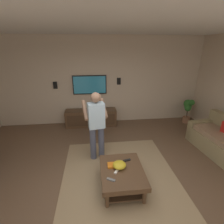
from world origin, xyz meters
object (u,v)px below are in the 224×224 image
(person_standing, at_px, (96,123))
(remote_white, at_px, (117,171))
(book, at_px, (113,165))
(wall_speaker_left, at_px, (119,81))
(remote_black, at_px, (127,160))
(bowl, at_px, (119,165))
(potted_plant_tall, at_px, (188,108))
(vase_round, at_px, (98,107))
(tv, at_px, (90,85))
(coffee_table, at_px, (122,174))
(remote_grey, at_px, (111,180))
(media_console, at_px, (91,118))
(wall_speaker_right, at_px, (55,85))

(person_standing, relative_size, remote_white, 10.93)
(book, relative_size, wall_speaker_left, 1.00)
(person_standing, height_order, remote_black, person_standing)
(remote_black, bearing_deg, bowl, 31.18)
(potted_plant_tall, relative_size, bowl, 3.34)
(vase_round, bearing_deg, tv, 46.41)
(coffee_table, relative_size, remote_grey, 6.67)
(media_console, xyz_separation_m, bowl, (-2.80, -0.53, 0.18))
(coffee_table, xyz_separation_m, remote_black, (0.25, -0.14, 0.12))
(person_standing, distance_m, vase_round, 1.89)
(media_console, height_order, bowl, media_console)
(book, bearing_deg, coffee_table, -40.62)
(person_standing, height_order, wall_speaker_right, person_standing)
(wall_speaker_left, bearing_deg, bowl, 171.69)
(bowl, relative_size, remote_black, 1.69)
(wall_speaker_right, bearing_deg, media_console, -102.85)
(wall_speaker_left, bearing_deg, remote_white, 170.84)
(remote_grey, bearing_deg, wall_speaker_left, -71.73)
(remote_black, bearing_deg, potted_plant_tall, -150.92)
(potted_plant_tall, height_order, remote_black, potted_plant_tall)
(coffee_table, relative_size, remote_black, 6.67)
(media_console, distance_m, remote_black, 2.72)
(tv, relative_size, remote_black, 7.41)
(wall_speaker_right, bearing_deg, wall_speaker_left, -90.00)
(person_standing, distance_m, remote_black, 1.08)
(coffee_table, height_order, media_console, media_console)
(vase_round, relative_size, wall_speaker_left, 1.00)
(coffee_table, bearing_deg, vase_round, 6.29)
(coffee_table, relative_size, remote_white, 6.67)
(remote_grey, distance_m, book, 0.38)
(bowl, bearing_deg, remote_grey, 148.01)
(remote_grey, distance_m, wall_speaker_right, 3.79)
(tv, relative_size, remote_white, 7.41)
(coffee_table, relative_size, wall_speaker_right, 4.55)
(person_standing, height_order, vase_round, person_standing)
(bowl, bearing_deg, person_standing, 22.63)
(remote_white, relative_size, wall_speaker_right, 0.68)
(media_console, distance_m, wall_speaker_right, 1.58)
(vase_round, bearing_deg, remote_white, -175.86)
(person_standing, xyz_separation_m, potted_plant_tall, (1.75, -3.25, -0.41))
(tv, xyz_separation_m, vase_round, (-0.24, -0.26, -0.70))
(potted_plant_tall, bearing_deg, media_console, 87.99)
(coffee_table, height_order, wall_speaker_left, wall_speaker_left)
(media_console, relative_size, remote_white, 11.33)
(remote_black, relative_size, wall_speaker_right, 0.68)
(person_standing, height_order, remote_white, person_standing)
(remote_black, distance_m, wall_speaker_left, 3.07)
(wall_speaker_left, bearing_deg, book, 169.52)
(person_standing, relative_size, book, 7.45)
(person_standing, xyz_separation_m, remote_grey, (-1.24, -0.19, -0.52))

